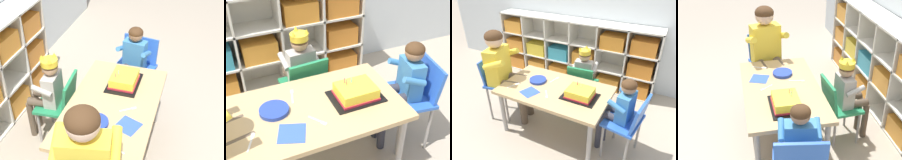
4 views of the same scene
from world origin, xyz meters
The scene contains 12 objects.
storage_cubby_shelf centered at (-0.35, 1.16, 0.42)m, with size 2.46×0.30×0.97m.
activity_table centered at (0.00, 0.00, 0.50)m, with size 1.13×0.67×0.56m.
classroom_chair_blue centered at (0.10, 0.49, 0.39)m, with size 0.36×0.34×0.64m.
child_with_crown centered at (0.09, 0.60, 0.52)m, with size 0.31×0.31×0.84m.
classroom_chair_guest_side centered at (0.78, -0.01, 0.44)m, with size 0.37×0.42×0.69m.
guest_at_table_side centered at (0.68, 0.01, 0.55)m, with size 0.32×0.32×0.86m.
birthday_cake_on_tray centered at (0.29, -0.01, 0.59)m, with size 0.34×0.25×0.13m.
paper_plate_stack centered at (-0.25, 0.05, 0.57)m, with size 0.18×0.18×0.03m, color #233DA3.
paper_napkin_square centered at (-0.20, -0.17, 0.56)m, with size 0.16×0.16×0.00m, color #3356B7.
fork_near_cake_tray centered at (-0.02, -0.14, 0.56)m, with size 0.09×0.12×0.00m.
fork_at_table_front_edge centered at (-0.10, 0.17, 0.56)m, with size 0.05×0.14×0.00m.
fork_near_child_seat centered at (-0.42, -0.14, 0.56)m, with size 0.07×0.14×0.00m.
Camera 2 is at (-0.46, -1.43, 1.80)m, focal length 48.66 mm.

